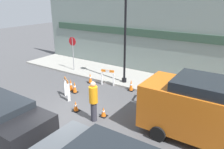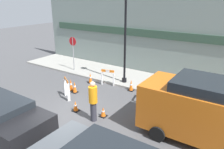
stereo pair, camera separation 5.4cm
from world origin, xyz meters
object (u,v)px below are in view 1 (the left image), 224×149
object	(u,v)px
person_worker	(93,100)
stop_sign	(73,48)
work_van	(211,110)
streetlamp_post	(125,25)

from	to	relation	value
person_worker	stop_sign	bearing A→B (deg)	26.94
stop_sign	work_van	world-z (taller)	stop_sign
streetlamp_post	person_worker	bearing A→B (deg)	-76.25
stop_sign	person_worker	world-z (taller)	stop_sign
work_van	streetlamp_post	bearing A→B (deg)	149.79
streetlamp_post	stop_sign	world-z (taller)	streetlamp_post
streetlamp_post	person_worker	world-z (taller)	streetlamp_post
streetlamp_post	work_van	xyz separation A→B (m)	(5.46, -3.18, -2.30)
streetlamp_post	person_worker	size ratio (longest dim) A/B	2.99
streetlamp_post	work_van	bearing A→B (deg)	-30.21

